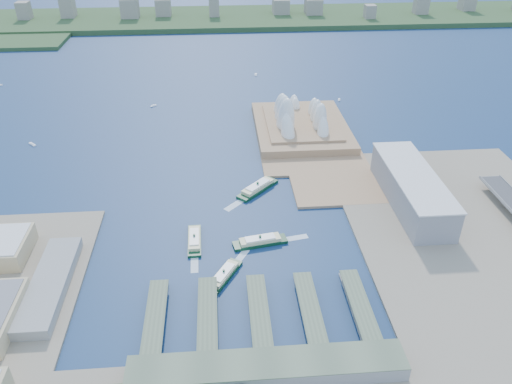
{
  "coord_description": "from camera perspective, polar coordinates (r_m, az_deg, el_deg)",
  "views": [
    {
      "loc": [
        -11.93,
        -370.49,
        304.44
      ],
      "look_at": [
        24.92,
        91.13,
        18.0
      ],
      "focal_mm": 35.0,
      "sensor_mm": 36.0,
      "label": 1
    }
  ],
  "objects": [
    {
      "name": "ground",
      "position": [
        479.67,
        -2.12,
        -7.68
      ],
      "size": [
        3000.0,
        3000.0,
        0.0
      ],
      "primitive_type": "plane",
      "color": "#0F2146",
      "rests_on": "ground"
    },
    {
      "name": "east_land",
      "position": [
        507.89,
        26.73,
        -8.95
      ],
      "size": [
        240.0,
        500.0,
        3.0
      ],
      "primitive_type": "cube",
      "color": "gray",
      "rests_on": "ground"
    },
    {
      "name": "peninsula",
      "position": [
        709.61,
        5.6,
        6.31
      ],
      "size": [
        135.0,
        220.0,
        3.0
      ],
      "primitive_type": "cube",
      "color": "#9E7A56",
      "rests_on": "ground"
    },
    {
      "name": "far_shore",
      "position": [
        1383.12,
        -4.2,
        19.2
      ],
      "size": [
        2200.0,
        260.0,
        12.0
      ],
      "primitive_type": "cube",
      "color": "#2D4926",
      "rests_on": "ground"
    },
    {
      "name": "opera_house",
      "position": [
        714.86,
        5.27,
        9.2
      ],
      "size": [
        134.0,
        180.0,
        58.0
      ],
      "primitive_type": null,
      "color": "white",
      "rests_on": "peninsula"
    },
    {
      "name": "toaster_building",
      "position": [
        571.3,
        17.36,
        0.34
      ],
      "size": [
        45.0,
        155.0,
        35.0
      ],
      "primitive_type": "cube",
      "color": "gray",
      "rests_on": "east_land"
    },
    {
      "name": "ferry_wharves",
      "position": [
        421.73,
        0.33,
        -13.57
      ],
      "size": [
        184.0,
        90.0,
        9.3
      ],
      "primitive_type": null,
      "color": "#53624A",
      "rests_on": "ground"
    },
    {
      "name": "terminal_building",
      "position": [
        378.77,
        1.3,
        -19.53
      ],
      "size": [
        200.0,
        28.0,
        12.0
      ],
      "primitive_type": "cube",
      "color": "gray",
      "rests_on": "south_land"
    },
    {
      "name": "far_skyline",
      "position": [
        1356.66,
        -4.24,
        20.4
      ],
      "size": [
        1900.0,
        140.0,
        55.0
      ],
      "primitive_type": null,
      "color": "gray",
      "rests_on": "far_shore"
    },
    {
      "name": "ferry_a",
      "position": [
        501.26,
        -7.06,
        -5.26
      ],
      "size": [
        13.98,
        50.84,
        9.56
      ],
      "primitive_type": null,
      "rotation": [
        0.0,
        0.0,
        0.02
      ],
      "color": "#0D351C",
      "rests_on": "ground"
    },
    {
      "name": "ferry_b",
      "position": [
        578.97,
        0.19,
        0.66
      ],
      "size": [
        51.97,
        52.8,
        11.17
      ],
      "primitive_type": null,
      "rotation": [
        0.0,
        0.0,
        -0.77
      ],
      "color": "#0D351C",
      "rests_on": "ground"
    },
    {
      "name": "ferry_c",
      "position": [
        457.34,
        -3.69,
        -9.3
      ],
      "size": [
        35.91,
        48.69,
        9.3
      ],
      "primitive_type": null,
      "rotation": [
        0.0,
        0.0,
        2.61
      ],
      "color": "#0D351C",
      "rests_on": "ground"
    },
    {
      "name": "ferry_d",
      "position": [
        495.1,
        0.47,
        -5.46
      ],
      "size": [
        55.74,
        23.36,
        10.24
      ],
      "primitive_type": null,
      "rotation": [
        0.0,
        0.0,
        1.75
      ],
      "color": "#0D351C",
      "rests_on": "ground"
    },
    {
      "name": "boat_a",
      "position": [
        750.83,
        -24.19,
        5.02
      ],
      "size": [
        12.31,
        12.72,
        2.73
      ],
      "primitive_type": null,
      "rotation": [
        0.0,
        0.0,
        0.76
      ],
      "color": "white",
      "rests_on": "ground"
    },
    {
      "name": "boat_b",
      "position": [
        829.0,
        -11.64,
        9.64
      ],
      "size": [
        10.02,
        9.59,
        2.78
      ],
      "primitive_type": null,
      "rotation": [
        0.0,
        0.0,
        2.31
      ],
      "color": "white",
      "rests_on": "ground"
    },
    {
      "name": "boat_c",
      "position": [
        849.33,
        9.48,
        10.39
      ],
      "size": [
        5.43,
        10.93,
        2.36
      ],
      "primitive_type": null,
      "rotation": [
        0.0,
        0.0,
        2.91
      ],
      "color": "white",
      "rests_on": "ground"
    },
    {
      "name": "boat_e",
      "position": [
        957.18,
        -0.02,
        13.29
      ],
      "size": [
        5.48,
        12.54,
        2.98
      ],
      "primitive_type": null,
      "rotation": [
        0.0,
        0.0,
        -0.14
      ],
      "color": "white",
      "rests_on": "ground"
    }
  ]
}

